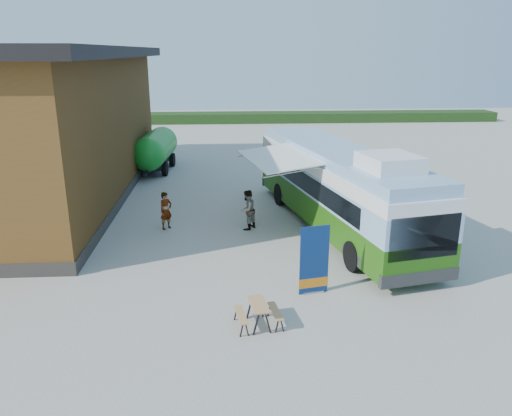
{
  "coord_description": "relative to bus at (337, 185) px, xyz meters",
  "views": [
    {
      "loc": [
        -1.36,
        -15.81,
        7.28
      ],
      "look_at": [
        -0.18,
        2.82,
        1.4
      ],
      "focal_mm": 35.0,
      "sensor_mm": 36.0,
      "label": 1
    }
  ],
  "objects": [
    {
      "name": "ground",
      "position": [
        -3.33,
        -4.22,
        -1.9
      ],
      "size": [
        100.0,
        100.0,
        0.0
      ],
      "primitive_type": "plane",
      "color": "#BCB7AD",
      "rests_on": "ground"
    },
    {
      "name": "barn",
      "position": [
        -13.83,
        5.78,
        1.69
      ],
      "size": [
        9.6,
        21.2,
        7.5
      ],
      "color": "brown",
      "rests_on": "ground"
    },
    {
      "name": "hedge",
      "position": [
        4.67,
        33.78,
        -1.4
      ],
      "size": [
        40.0,
        3.0,
        1.0
      ],
      "primitive_type": "cube",
      "color": "#264419",
      "rests_on": "ground"
    },
    {
      "name": "bus",
      "position": [
        0.0,
        0.0,
        0.0
      ],
      "size": [
        5.37,
        13.26,
        3.99
      ],
      "rotation": [
        0.0,
        0.0,
        0.21
      ],
      "color": "#2D6F12",
      "rests_on": "ground"
    },
    {
      "name": "awning",
      "position": [
        -2.06,
        0.27,
        0.99
      ],
      "size": [
        3.88,
        5.27,
        0.56
      ],
      "rotation": [
        0.0,
        0.0,
        0.21
      ],
      "color": "white",
      "rests_on": "ground"
    },
    {
      "name": "banner",
      "position": [
        -2.0,
        -5.98,
        -0.99
      ],
      "size": [
        0.96,
        0.32,
        2.24
      ],
      "rotation": [
        0.0,
        0.0,
        0.21
      ],
      "color": "navy",
      "rests_on": "ground"
    },
    {
      "name": "picnic_table",
      "position": [
        -3.86,
        -7.83,
        -1.4
      ],
      "size": [
        1.35,
        1.23,
        0.68
      ],
      "rotation": [
        0.0,
        0.0,
        0.16
      ],
      "color": "tan",
      "rests_on": "ground"
    },
    {
      "name": "person_a",
      "position": [
        -7.24,
        0.35,
        -1.1
      ],
      "size": [
        0.7,
        0.68,
        1.62
      ],
      "primitive_type": "imported",
      "rotation": [
        0.0,
        0.0,
        0.74
      ],
      "color": "#999999",
      "rests_on": "ground"
    },
    {
      "name": "person_b",
      "position": [
        -3.79,
        0.08,
        -1.05
      ],
      "size": [
        1.03,
        1.06,
        1.72
      ],
      "primitive_type": "imported",
      "rotation": [
        0.0,
        0.0,
        -2.24
      ],
      "color": "#999999",
      "rests_on": "ground"
    },
    {
      "name": "slurry_tanker",
      "position": [
        -9.03,
        11.35,
        -0.48
      ],
      "size": [
        2.32,
        6.71,
        2.48
      ],
      "rotation": [
        0.0,
        0.0,
        -0.08
      ],
      "color": "#198C26",
      "rests_on": "ground"
    }
  ]
}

